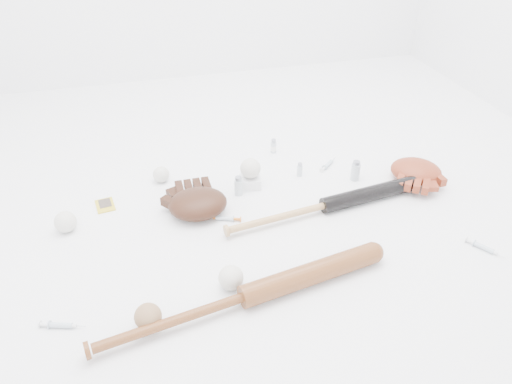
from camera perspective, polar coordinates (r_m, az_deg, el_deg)
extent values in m
plane|color=white|center=(1.90, 0.33, -2.68)|extent=(3.00, 3.00, 0.00)
cube|color=gold|center=(2.04, -16.86, -1.47)|extent=(0.08, 0.10, 0.01)
cube|color=white|center=(2.05, -0.64, 1.21)|extent=(0.09, 0.09, 0.04)
sphere|color=beige|center=(2.02, -0.65, 2.73)|extent=(0.08, 0.08, 0.08)
sphere|color=beige|center=(1.93, -20.96, -3.21)|extent=(0.08, 0.08, 0.08)
sphere|color=beige|center=(2.12, -10.79, 1.98)|extent=(0.07, 0.07, 0.07)
sphere|color=beige|center=(1.59, -2.88, -9.75)|extent=(0.08, 0.08, 0.08)
sphere|color=olive|center=(1.51, -12.24, -13.75)|extent=(0.08, 0.08, 0.08)
cylinder|color=silver|center=(2.13, 5.02, 2.58)|extent=(0.02, 0.02, 0.06)
cylinder|color=silver|center=(2.29, 2.01, 5.29)|extent=(0.03, 0.03, 0.07)
cylinder|color=silver|center=(1.99, -2.02, 0.72)|extent=(0.03, 0.03, 0.08)
cylinder|color=silver|center=(2.13, 11.31, 2.42)|extent=(0.04, 0.04, 0.09)
cylinder|color=silver|center=(1.89, -6.61, -1.91)|extent=(0.03, 0.03, 0.07)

